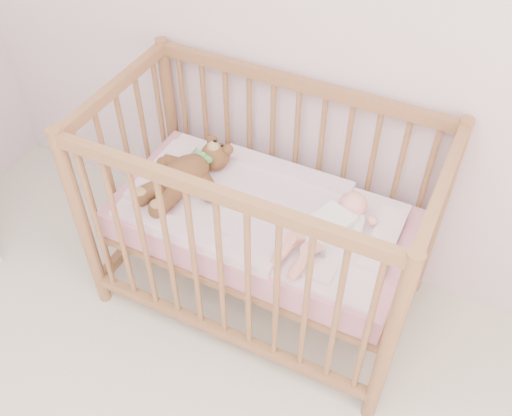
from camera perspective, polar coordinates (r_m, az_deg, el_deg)
The scene contains 5 objects.
crib at distance 2.38m, azimuth 0.53°, elevation -1.26°, with size 1.36×0.76×1.00m, color #996941, non-canonical shape.
mattress at distance 2.39m, azimuth 0.53°, elevation -1.51°, with size 1.22×0.62×0.13m, color #C67C91.
blanket at distance 2.33m, azimuth 0.54°, elevation -0.25°, with size 1.10×0.58×0.06m, color #E29CB6, non-canonical shape.
baby at distance 2.20m, azimuth 7.30°, elevation -1.63°, with size 0.25×0.52×0.12m, color white, non-canonical shape.
teddy_bear at distance 2.39m, azimuth -7.11°, elevation 3.45°, with size 0.36×0.51×0.14m, color brown, non-canonical shape.
Camera 1 is at (0.42, 0.12, 2.23)m, focal length 40.00 mm.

